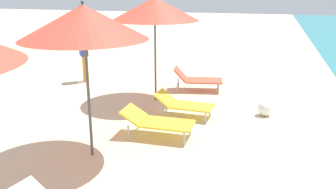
% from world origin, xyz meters
% --- Properties ---
extents(umbrella_third, '(2.06, 2.06, 2.63)m').
position_xyz_m(umbrella_third, '(-1.18, 6.27, 2.30)').
color(umbrella_third, '#4C4C51').
rests_on(umbrella_third, ground).
extents(lounger_third_shoreside, '(1.39, 0.62, 0.55)m').
position_xyz_m(lounger_third_shoreside, '(-0.32, 7.34, 0.32)').
color(lounger_third_shoreside, yellow).
rests_on(lounger_third_shoreside, ground).
extents(umbrella_farthest, '(2.16, 2.16, 2.64)m').
position_xyz_m(umbrella_farthest, '(-1.05, 9.60, 2.30)').
color(umbrella_farthest, '#4C4C51').
rests_on(umbrella_farthest, ground).
extents(lounger_farthest_shoreside, '(1.43, 0.87, 0.65)m').
position_xyz_m(lounger_farthest_shoreside, '(-0.20, 10.74, 0.34)').
color(lounger_farthest_shoreside, '#D8593F').
rests_on(lounger_farthest_shoreside, ground).
extents(lounger_farthest_inland, '(1.32, 0.63, 0.55)m').
position_xyz_m(lounger_farthest_inland, '(-0.08, 8.58, 0.30)').
color(lounger_farthest_inland, yellow).
rests_on(lounger_farthest_inland, ground).
extents(person_walking_far, '(0.39, 0.42, 1.63)m').
position_xyz_m(person_walking_far, '(-3.70, 10.80, 0.99)').
color(person_walking_far, orange).
rests_on(person_walking_far, ground).
extents(beach_ball, '(0.33, 0.33, 0.33)m').
position_xyz_m(beach_ball, '(1.69, 9.12, 0.17)').
color(beach_ball, white).
rests_on(beach_ball, ground).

